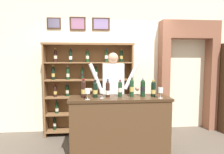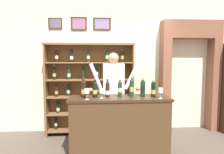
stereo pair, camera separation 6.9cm
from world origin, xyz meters
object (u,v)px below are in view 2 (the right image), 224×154
Objects in this scene: shopkeeper at (114,89)px; tasting_bottle_grappa at (95,89)px; wine_shelf at (90,86)px; tasting_counter at (119,128)px; tasting_bottle_rosso at (120,89)px; tasting_bottle_riserva at (108,89)px; tasting_bottle_chianti at (132,88)px; tasting_bottle_bianco at (153,89)px; wine_glass_left at (160,91)px; tasting_bottle_prosecco at (83,89)px; tasting_bottle_super_tuscan at (143,88)px; wine_glass_center at (102,91)px; wine_glass_spare at (87,91)px.

tasting_bottle_grappa is at bearing -124.50° from shopkeeper.
tasting_counter is (0.51, -1.10, -0.53)m from wine_shelf.
tasting_bottle_grappa and tasting_bottle_rosso have the same top height.
tasting_counter is at bearing -83.56° from shopkeeper.
tasting_bottle_chianti is at bearing -1.20° from tasting_bottle_riserva.
wine_glass_left is (0.07, -0.15, -0.01)m from tasting_bottle_bianco.
tasting_bottle_prosecco is 1.09× the size of tasting_bottle_rosso.
shopkeeper is 5.71× the size of tasting_bottle_super_tuscan.
wine_shelf is 5.86× the size of tasting_bottle_chianti.
shopkeeper is 0.49m from tasting_bottle_riserva.
tasting_bottle_prosecco reaches higher than wine_glass_center.
wine_shelf reaches higher than tasting_bottle_bianco.
tasting_bottle_grappa is at bearing -83.81° from wine_shelf.
tasting_bottle_chianti reaches higher than wine_glass_left.
shopkeeper reaches higher than tasting_bottle_chianti.
tasting_bottle_chianti is at bearing -0.06° from tasting_bottle_prosecco.
wine_glass_spare is (0.00, -1.25, 0.09)m from wine_shelf.
wine_glass_center is at bearing -161.37° from tasting_bottle_rosso.
wine_glass_spare is at bearing -69.38° from tasting_bottle_prosecco.
wine_glass_center is 0.24m from wine_glass_spare.
tasting_counter is 0.68m from tasting_bottle_chianti.
tasting_bottle_super_tuscan reaches higher than tasting_bottle_rosso.
tasting_bottle_riserva is at bearing 29.15° from wine_glass_spare.
tasting_bottle_prosecco is 1.09× the size of tasting_bottle_grappa.
tasting_bottle_rosso is at bearing -63.89° from wine_shelf.
tasting_bottle_prosecco is 1.04× the size of tasting_bottle_riserva.
wine_glass_spare is (0.06, -0.17, -0.02)m from tasting_bottle_prosecco.
tasting_bottle_prosecco is 1.82× the size of wine_glass_spare.
wine_glass_center is (-0.29, -0.07, 0.61)m from tasting_counter.
tasting_bottle_bianco is at bearing -3.90° from tasting_bottle_rosso.
wine_glass_spare is (-0.71, -0.17, -0.03)m from tasting_bottle_chianti.
tasting_counter is 5.85× the size of tasting_bottle_bianco.
tasting_bottle_bianco is 1.66× the size of wine_glass_left.
tasting_bottle_super_tuscan is at bearing -47.71° from shopkeeper.
shopkeeper is at bearing 54.95° from wine_glass_spare.
wine_glass_left is 1.13m from wine_glass_spare.
tasting_bottle_grappa reaches higher than tasting_bottle_bianco.
wine_glass_left is at bearing -8.82° from tasting_bottle_grappa.
tasting_bottle_grappa is (0.18, -0.01, -0.01)m from tasting_bottle_prosecco.
tasting_bottle_rosso is (0.40, 0.02, 0.00)m from tasting_bottle_grappa.
wine_shelf is 6.66× the size of tasting_bottle_riserva.
tasting_bottle_super_tuscan is at bearing 10.51° from wine_glass_spare.
wine_glass_left is at bearing -47.73° from wine_shelf.
shopkeeper reaches higher than tasting_bottle_grappa.
shopkeeper is 0.71m from tasting_bottle_prosecco.
tasting_bottle_grappa is at bearing -178.74° from tasting_bottle_chianti.
wine_shelf reaches higher than shopkeeper.
tasting_bottle_rosso is 0.84× the size of tasting_bottle_chianti.
tasting_counter is at bearing -177.61° from tasting_bottle_super_tuscan.
shopkeeper is 6.21× the size of tasting_bottle_rosso.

